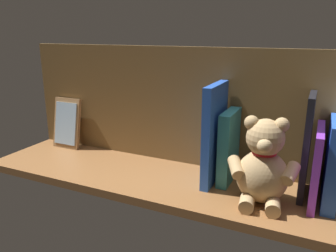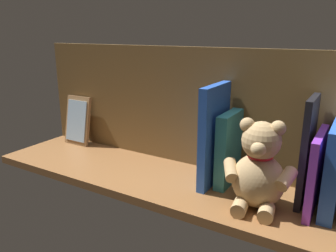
{
  "view_description": "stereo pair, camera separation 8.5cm",
  "coord_description": "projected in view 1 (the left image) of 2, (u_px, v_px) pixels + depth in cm",
  "views": [
    {
      "loc": [
        -34.71,
        74.46,
        37.94
      ],
      "look_at": [
        0.0,
        0.0,
        14.27
      ],
      "focal_mm": 35.41,
      "sensor_mm": 36.0,
      "label": 1
    },
    {
      "loc": [
        -42.26,
        70.46,
        37.94
      ],
      "look_at": [
        0.0,
        0.0,
        14.27
      ],
      "focal_mm": 35.41,
      "sensor_mm": 36.0,
      "label": 2
    }
  ],
  "objects": [
    {
      "name": "book_0",
      "position": [
        333.0,
        163.0,
        0.74
      ],
      "size": [
        2.97,
        14.88,
        19.41
      ],
      "primitive_type": "cube",
      "color": "blue",
      "rests_on": "ground_plane"
    },
    {
      "name": "picture_frame_leaning",
      "position": [
        67.0,
        123.0,
        1.11
      ],
      "size": [
        10.11,
        4.41,
        16.61
      ],
      "color": "#A87A4C",
      "rests_on": "ground_plane"
    },
    {
      "name": "shelf_back_panel",
      "position": [
        185.0,
        107.0,
        0.95
      ],
      "size": [
        105.73,
        1.5,
        33.84
      ],
      "primitive_type": "cube",
      "color": "brown",
      "rests_on": "ground_plane"
    },
    {
      "name": "book_2",
      "position": [
        307.0,
        146.0,
        0.76
      ],
      "size": [
        1.43,
        12.01,
        24.49
      ],
      "primitive_type": "cube",
      "color": "black",
      "rests_on": "ground_plane"
    },
    {
      "name": "ground_plane",
      "position": [
        168.0,
        180.0,
        0.9
      ],
      "size": [
        105.73,
        27.86,
        2.2
      ],
      "primitive_type": "cube",
      "color": "brown"
    },
    {
      "name": "book_4",
      "position": [
        215.0,
        134.0,
        0.84
      ],
      "size": [
        2.13,
        14.81,
        25.55
      ],
      "primitive_type": "cube",
      "color": "blue",
      "rests_on": "ground_plane"
    },
    {
      "name": "book_1",
      "position": [
        316.0,
        166.0,
        0.75
      ],
      "size": [
        1.58,
        16.22,
        17.42
      ],
      "primitive_type": "cube",
      "color": "purple",
      "rests_on": "ground_plane"
    },
    {
      "name": "teddy_bear",
      "position": [
        263.0,
        166.0,
        0.74
      ],
      "size": [
        16.2,
        13.96,
        20.15
      ],
      "rotation": [
        0.0,
        0.0,
        0.14
      ],
      "color": "tan",
      "rests_on": "ground_plane"
    },
    {
      "name": "book_3",
      "position": [
        229.0,
        147.0,
        0.85
      ],
      "size": [
        2.82,
        11.84,
        18.72
      ],
      "primitive_type": "cube",
      "color": "teal",
      "rests_on": "ground_plane"
    }
  ]
}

